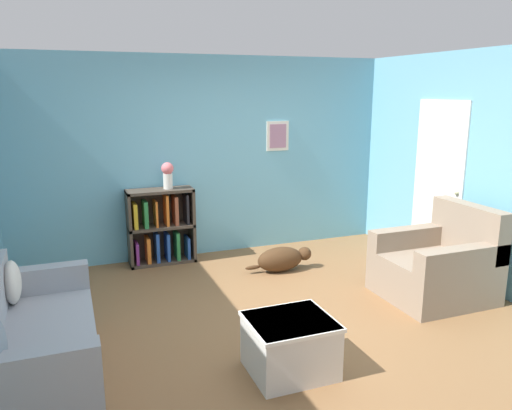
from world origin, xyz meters
TOP-DOWN VIEW (x-y plane):
  - ground_plane at (0.00, 0.00)m, footprint 14.00×14.00m
  - wall_back at (0.00, 2.25)m, footprint 5.60×0.13m
  - wall_right at (2.55, 0.02)m, footprint 0.16×5.00m
  - couch at (-2.07, -0.35)m, footprint 0.81×1.70m
  - bookshelf at (-0.67, 2.04)m, footprint 0.83×0.32m
  - recliner_chair at (1.88, -0.10)m, footprint 1.04×0.96m
  - coffee_table at (-0.21, -0.89)m, footprint 0.65×0.58m
  - dog at (0.64, 1.19)m, footprint 0.85×0.27m
  - vase at (-0.56, 2.02)m, footprint 0.15×0.15m

SIDE VIEW (x-z plane):
  - ground_plane at x=0.00m, z-range 0.00..0.00m
  - dog at x=0.64m, z-range 0.00..0.31m
  - coffee_table at x=-0.21m, z-range 0.01..0.45m
  - couch at x=-2.07m, z-range -0.10..0.73m
  - recliner_chair at x=1.88m, z-range -0.15..0.83m
  - bookshelf at x=-0.67m, z-range -0.02..0.94m
  - vase at x=-0.56m, z-range 0.98..1.31m
  - wall_right at x=2.55m, z-range -0.01..2.59m
  - wall_back at x=0.00m, z-range 0.00..2.60m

